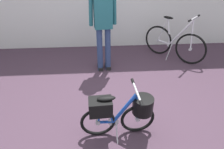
# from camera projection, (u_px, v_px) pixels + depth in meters

# --- Properties ---
(ground_plane) EXTENTS (7.45, 7.45, 0.00)m
(ground_plane) POSITION_uv_depth(u_px,v_px,m) (111.00, 111.00, 2.97)
(ground_plane) COLOR #473342
(folding_bike_foreground) EXTENTS (0.96, 0.53, 0.69)m
(folding_bike_foreground) POSITION_uv_depth(u_px,v_px,m) (122.00, 111.00, 2.41)
(folding_bike_foreground) COLOR black
(folding_bike_foreground) RESTS_ON ground_plane
(display_bike_left) EXTENTS (1.04, 1.04, 1.00)m
(display_bike_left) POSITION_uv_depth(u_px,v_px,m) (174.00, 43.00, 4.28)
(display_bike_left) COLOR black
(display_bike_left) RESTS_ON ground_plane
(visitor_near_wall) EXTENTS (0.53, 0.31, 1.82)m
(visitor_near_wall) POSITION_uv_depth(u_px,v_px,m) (103.00, 18.00, 3.48)
(visitor_near_wall) COLOR navy
(visitor_near_wall) RESTS_ON ground_plane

